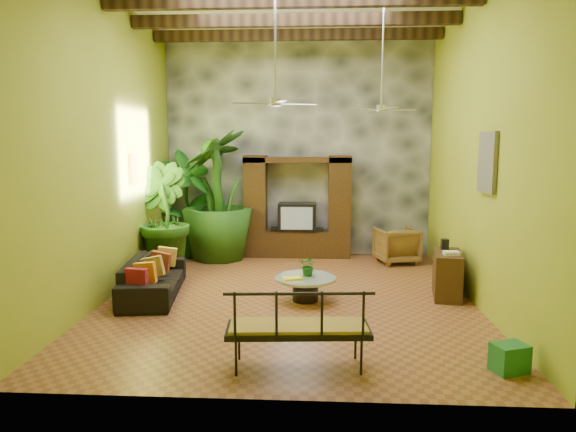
# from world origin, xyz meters

# --- Properties ---
(ground) EXTENTS (7.00, 7.00, 0.00)m
(ground) POSITION_xyz_m (0.00, 0.00, 0.00)
(ground) COLOR brown
(ground) RESTS_ON ground
(back_wall) EXTENTS (6.00, 0.02, 5.00)m
(back_wall) POSITION_xyz_m (0.00, 3.50, 2.50)
(back_wall) COLOR #969A23
(back_wall) RESTS_ON ground
(left_wall) EXTENTS (0.02, 7.00, 5.00)m
(left_wall) POSITION_xyz_m (-3.00, 0.00, 2.50)
(left_wall) COLOR #969A23
(left_wall) RESTS_ON ground
(right_wall) EXTENTS (0.02, 7.00, 5.00)m
(right_wall) POSITION_xyz_m (3.00, 0.00, 2.50)
(right_wall) COLOR #969A23
(right_wall) RESTS_ON ground
(stone_accent_wall) EXTENTS (5.98, 0.10, 4.98)m
(stone_accent_wall) POSITION_xyz_m (0.00, 3.44, 2.50)
(stone_accent_wall) COLOR #3D3F45
(stone_accent_wall) RESTS_ON ground
(ceiling_beams) EXTENTS (5.95, 5.36, 0.22)m
(ceiling_beams) POSITION_xyz_m (0.00, 0.00, 4.78)
(ceiling_beams) COLOR #372411
(ceiling_beams) RESTS_ON ceiling
(entertainment_center) EXTENTS (2.40, 0.55, 2.30)m
(entertainment_center) POSITION_xyz_m (0.00, 3.14, 0.97)
(entertainment_center) COLOR black
(entertainment_center) RESTS_ON ground
(ceiling_fan_front) EXTENTS (1.28, 1.28, 1.86)m
(ceiling_fan_front) POSITION_xyz_m (-0.20, -0.40, 3.40)
(ceiling_fan_front) COLOR silver
(ceiling_fan_front) RESTS_ON ceiling
(ceiling_fan_back) EXTENTS (1.28, 1.28, 1.86)m
(ceiling_fan_back) POSITION_xyz_m (1.60, 1.20, 3.40)
(ceiling_fan_back) COLOR silver
(ceiling_fan_back) RESTS_ON ceiling
(wall_art_mask) EXTENTS (0.06, 0.32, 0.55)m
(wall_art_mask) POSITION_xyz_m (-2.96, 1.00, 2.10)
(wall_art_mask) COLOR yellow
(wall_art_mask) RESTS_ON left_wall
(wall_art_painting) EXTENTS (0.06, 0.70, 0.90)m
(wall_art_painting) POSITION_xyz_m (2.96, -0.60, 2.30)
(wall_art_painting) COLOR #25618B
(wall_art_painting) RESTS_ON right_wall
(sofa) EXTENTS (1.11, 2.22, 0.62)m
(sofa) POSITION_xyz_m (-2.32, -0.05, 0.31)
(sofa) COLOR black
(sofa) RESTS_ON ground
(wicker_armchair) EXTENTS (1.00, 1.01, 0.77)m
(wicker_armchair) POSITION_xyz_m (2.17, 2.63, 0.38)
(wicker_armchair) COLOR olive
(wicker_armchair) RESTS_ON ground
(tall_plant_a) EXTENTS (1.52, 1.53, 2.44)m
(tall_plant_a) POSITION_xyz_m (-2.45, 2.91, 1.22)
(tall_plant_a) COLOR #185516
(tall_plant_a) RESTS_ON ground
(tall_plant_b) EXTENTS (1.56, 1.53, 2.21)m
(tall_plant_b) POSITION_xyz_m (-2.65, 1.56, 1.10)
(tall_plant_b) COLOR #255C18
(tall_plant_b) RESTS_ON ground
(tall_plant_c) EXTENTS (1.91, 1.91, 2.86)m
(tall_plant_c) POSITION_xyz_m (-1.74, 2.78, 1.43)
(tall_plant_c) COLOR #255817
(tall_plant_c) RESTS_ON ground
(coffee_table) EXTENTS (1.01, 1.01, 0.40)m
(coffee_table) POSITION_xyz_m (0.27, -0.18, 0.26)
(coffee_table) COLOR black
(coffee_table) RESTS_ON ground
(centerpiece_plant) EXTENTS (0.38, 0.35, 0.35)m
(centerpiece_plant) POSITION_xyz_m (0.32, -0.09, 0.57)
(centerpiece_plant) COLOR #165716
(centerpiece_plant) RESTS_ON coffee_table
(yellow_tray) EXTENTS (0.35, 0.30, 0.03)m
(yellow_tray) POSITION_xyz_m (0.06, -0.34, 0.42)
(yellow_tray) COLOR yellow
(yellow_tray) RESTS_ON coffee_table
(iron_bench) EXTENTS (1.69, 0.71, 0.57)m
(iron_bench) POSITION_xyz_m (0.24, -2.79, 0.53)
(iron_bench) COLOR black
(iron_bench) RESTS_ON ground
(side_console) EXTENTS (0.58, 1.01, 0.76)m
(side_console) POSITION_xyz_m (2.65, 0.18, 0.38)
(side_console) COLOR #321C10
(side_console) RESTS_ON ground
(green_bin) EXTENTS (0.45, 0.39, 0.33)m
(green_bin) POSITION_xyz_m (2.65, -2.70, 0.16)
(green_bin) COLOR #1E7326
(green_bin) RESTS_ON ground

